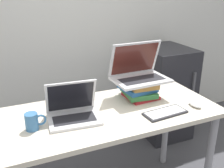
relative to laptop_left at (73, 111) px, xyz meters
The scene contains 9 objects.
wall_back 1.21m from the laptop_left, 77.07° to the left, with size 8.00×0.05×2.70m.
desk 0.28m from the laptop_left, ahead, with size 1.39×0.64×0.77m.
laptop_left is the anchor object (origin of this frame).
book_stack 0.53m from the laptop_left, 12.99° to the left, with size 0.24×0.25×0.13m.
laptop_on_books 0.55m from the laptop_left, 15.07° to the left, with size 0.38×0.27×0.26m.
wireless_keyboard 0.57m from the laptop_left, 17.60° to the right, with size 0.28×0.14×0.01m.
mouse 0.80m from the laptop_left, 11.70° to the right, with size 0.06×0.11×0.03m.
mug 0.24m from the laptop_left, behind, with size 0.12×0.07×0.10m.
mini_fridge 1.41m from the laptop_left, 32.05° to the left, with size 0.46×0.56×0.94m.
Camera 1 is at (-0.59, -1.05, 1.53)m, focal length 42.00 mm.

